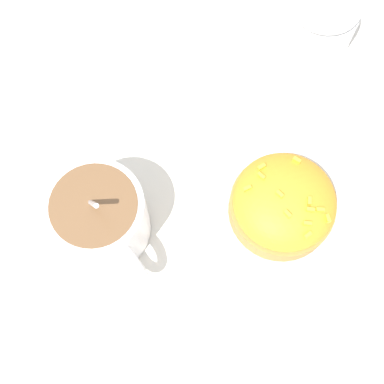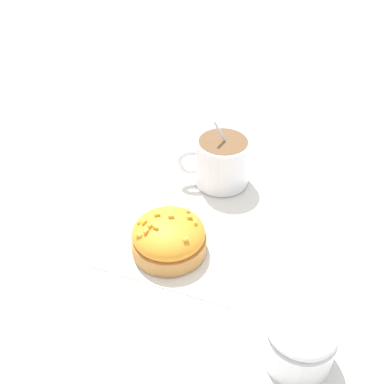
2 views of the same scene
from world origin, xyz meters
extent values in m
plane|color=silver|center=(0.00, 0.00, 0.00)|extent=(3.00, 3.00, 0.00)
cube|color=white|center=(0.00, 0.00, 0.00)|extent=(0.27, 0.27, 0.00)
cylinder|color=white|center=(-0.08, 0.01, 0.04)|extent=(0.08, 0.08, 0.07)
cylinder|color=brown|center=(-0.08, 0.01, 0.07)|extent=(0.07, 0.07, 0.01)
torus|color=white|center=(-0.06, -0.04, 0.04)|extent=(0.03, 0.04, 0.04)
ellipsoid|color=silver|center=(-0.07, -0.01, 0.01)|extent=(0.03, 0.03, 0.01)
cylinder|color=silver|center=(-0.09, 0.02, 0.06)|extent=(0.03, 0.05, 0.10)
cylinder|color=#C18442|center=(0.08, -0.01, 0.01)|extent=(0.10, 0.10, 0.02)
ellipsoid|color=orange|center=(0.08, -0.01, 0.03)|extent=(0.09, 0.09, 0.04)
cube|color=yellow|center=(0.07, -0.01, 0.05)|extent=(0.01, 0.01, 0.00)
cube|color=yellow|center=(0.09, -0.04, 0.05)|extent=(0.01, 0.01, 0.00)
cube|color=yellow|center=(0.09, 0.02, 0.05)|extent=(0.01, 0.01, 0.00)
cube|color=yellow|center=(0.06, 0.02, 0.05)|extent=(0.01, 0.01, 0.00)
cube|color=yellow|center=(0.06, 0.01, 0.05)|extent=(0.01, 0.01, 0.00)
cube|color=yellow|center=(0.07, -0.03, 0.05)|extent=(0.01, 0.01, 0.00)
cube|color=yellow|center=(0.09, -0.03, 0.05)|extent=(0.01, 0.01, 0.00)
cube|color=yellow|center=(0.10, -0.03, 0.05)|extent=(0.01, 0.01, 0.00)
cube|color=yellow|center=(0.04, 0.00, 0.05)|extent=(0.01, 0.00, 0.00)
cube|color=yellow|center=(0.09, -0.02, 0.05)|extent=(0.00, 0.01, 0.00)
cube|color=yellow|center=(0.10, -0.04, 0.05)|extent=(0.00, 0.01, 0.00)
cube|color=yellow|center=(0.08, -0.05, 0.05)|extent=(0.01, 0.01, 0.00)
cylinder|color=white|center=(0.17, 0.16, 0.02)|extent=(0.07, 0.07, 0.04)
ellipsoid|color=white|center=(0.17, 0.16, 0.05)|extent=(0.07, 0.07, 0.03)
camera|label=1|loc=(-0.04, -0.14, 0.48)|focal=50.00mm
camera|label=2|loc=(0.44, 0.15, 0.43)|focal=42.00mm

